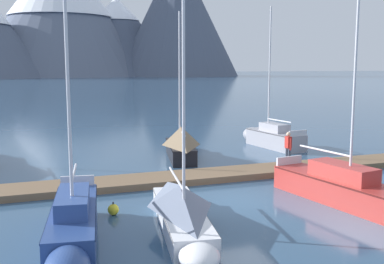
# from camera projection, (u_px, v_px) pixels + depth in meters

# --- Properties ---
(ground_plane) EXTENTS (700.00, 700.00, 0.00)m
(ground_plane) POSITION_uv_depth(u_px,v_px,m) (240.00, 202.00, 18.68)
(ground_plane) COLOR #2D4C6B
(mountain_shoulder_ridge) EXTENTS (91.17, 91.17, 62.87)m
(mountain_shoulder_ridge) POSITION_uv_depth(u_px,v_px,m) (61.00, 8.00, 232.81)
(mountain_shoulder_ridge) COLOR slate
(mountain_shoulder_ridge) RESTS_ON ground
(mountain_east_summit) EXTENTS (76.37, 76.37, 40.19)m
(mountain_east_summit) POSITION_uv_depth(u_px,v_px,m) (117.00, 36.00, 244.39)
(mountain_east_summit) COLOR #424C60
(mountain_east_summit) RESTS_ON ground
(mountain_rear_spur) EXTENTS (60.46, 60.46, 61.61)m
(mountain_rear_spur) POSITION_uv_depth(u_px,v_px,m) (177.00, 11.00, 230.93)
(mountain_rear_spur) COLOR #4C566B
(mountain_rear_spur) RESTS_ON ground
(dock) EXTENTS (24.93, 2.76, 0.30)m
(dock) POSITION_uv_depth(u_px,v_px,m) (205.00, 176.00, 22.41)
(dock) COLOR brown
(dock) RESTS_ON ground
(sailboat_second_berth) EXTENTS (2.16, 7.21, 9.06)m
(sailboat_second_berth) POSITION_uv_depth(u_px,v_px,m) (73.00, 228.00, 13.67)
(sailboat_second_berth) COLOR navy
(sailboat_second_berth) RESTS_ON ground
(sailboat_mid_dock_port) EXTENTS (2.29, 6.76, 7.74)m
(sailboat_mid_dock_port) POSITION_uv_depth(u_px,v_px,m) (182.00, 210.00, 15.35)
(sailboat_mid_dock_port) COLOR white
(sailboat_mid_dock_port) RESTS_ON ground
(sailboat_mid_dock_starboard) EXTENTS (2.50, 6.32, 8.42)m
(sailboat_mid_dock_starboard) POSITION_uv_depth(u_px,v_px,m) (180.00, 143.00, 27.32)
(sailboat_mid_dock_starboard) COLOR black
(sailboat_mid_dock_starboard) RESTS_ON ground
(sailboat_far_berth) EXTENTS (2.78, 7.76, 9.32)m
(sailboat_far_berth) POSITION_uv_depth(u_px,v_px,m) (352.00, 190.00, 17.98)
(sailboat_far_berth) COLOR #B2332D
(sailboat_far_berth) RESTS_ON ground
(sailboat_outer_slip) EXTENTS (2.21, 5.86, 9.19)m
(sailboat_outer_slip) POSITION_uv_depth(u_px,v_px,m) (271.00, 137.00, 31.24)
(sailboat_outer_slip) COLOR #93939E
(sailboat_outer_slip) RESTS_ON ground
(person_on_dock) EXTENTS (0.23, 0.59, 1.69)m
(person_on_dock) POSITION_uv_depth(u_px,v_px,m) (288.00, 146.00, 24.20)
(person_on_dock) COLOR #384256
(person_on_dock) RESTS_ON dock
(mooring_buoy_channel_marker) EXTENTS (0.41, 0.41, 0.49)m
(mooring_buoy_channel_marker) POSITION_uv_depth(u_px,v_px,m) (113.00, 210.00, 17.00)
(mooring_buoy_channel_marker) COLOR yellow
(mooring_buoy_channel_marker) RESTS_ON ground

